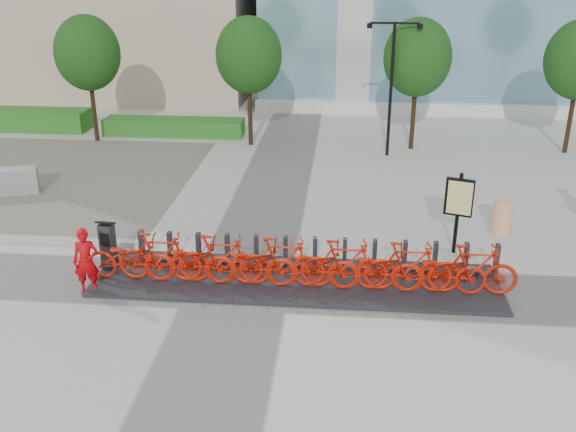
# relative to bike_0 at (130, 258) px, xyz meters

# --- Properties ---
(ground) EXTENTS (120.00, 120.00, 0.00)m
(ground) POSITION_rel_bike_0_xyz_m (2.60, 0.05, -0.63)
(ground) COLOR silver
(hedge_b) EXTENTS (6.00, 1.20, 0.70)m
(hedge_b) POSITION_rel_bike_0_xyz_m (-2.40, 13.25, -0.28)
(hedge_b) COLOR #26741B
(hedge_b) RESTS_ON ground
(tree_0) EXTENTS (2.60, 2.60, 5.10)m
(tree_0) POSITION_rel_bike_0_xyz_m (-5.40, 12.05, 2.96)
(tree_0) COLOR #312010
(tree_0) RESTS_ON ground
(tree_1) EXTENTS (2.60, 2.60, 5.10)m
(tree_1) POSITION_rel_bike_0_xyz_m (1.10, 12.05, 2.96)
(tree_1) COLOR #312010
(tree_1) RESTS_ON ground
(tree_2) EXTENTS (2.60, 2.60, 5.10)m
(tree_2) POSITION_rel_bike_0_xyz_m (7.60, 12.05, 2.96)
(tree_2) COLOR #312010
(tree_2) RESTS_ON ground
(streetlamp) EXTENTS (2.00, 0.20, 5.00)m
(streetlamp) POSITION_rel_bike_0_xyz_m (6.60, 11.05, 2.51)
(streetlamp) COLOR black
(streetlamp) RESTS_ON ground
(dock_pad) EXTENTS (9.60, 2.40, 0.08)m
(dock_pad) POSITION_rel_bike_0_xyz_m (3.90, 0.35, -0.59)
(dock_pad) COLOR #24242A
(dock_pad) RESTS_ON ground
(dock_rail_posts) EXTENTS (8.74, 0.50, 0.85)m
(dock_rail_posts) POSITION_rel_bike_0_xyz_m (4.32, 0.82, -0.12)
(dock_rail_posts) COLOR #26262C
(dock_rail_posts) RESTS_ON dock_pad
(bike_0) EXTENTS (2.08, 0.73, 1.09)m
(bike_0) POSITION_rel_bike_0_xyz_m (0.00, 0.00, 0.00)
(bike_0) COLOR #BA1806
(bike_0) RESTS_ON dock_pad
(bike_1) EXTENTS (2.02, 0.57, 1.21)m
(bike_1) POSITION_rel_bike_0_xyz_m (0.72, 0.00, 0.06)
(bike_1) COLOR #BA1806
(bike_1) RESTS_ON dock_pad
(bike_2) EXTENTS (2.08, 0.73, 1.09)m
(bike_2) POSITION_rel_bike_0_xyz_m (1.44, 0.00, 0.00)
(bike_2) COLOR #BA1806
(bike_2) RESTS_ON dock_pad
(bike_3) EXTENTS (2.02, 0.57, 1.21)m
(bike_3) POSITION_rel_bike_0_xyz_m (2.16, 0.00, 0.06)
(bike_3) COLOR #BA1806
(bike_3) RESTS_ON dock_pad
(bike_4) EXTENTS (2.08, 0.73, 1.09)m
(bike_4) POSITION_rel_bike_0_xyz_m (2.88, 0.00, 0.00)
(bike_4) COLOR #BA1806
(bike_4) RESTS_ON dock_pad
(bike_5) EXTENTS (2.02, 0.57, 1.21)m
(bike_5) POSITION_rel_bike_0_xyz_m (3.60, 0.00, 0.06)
(bike_5) COLOR #BA1806
(bike_5) RESTS_ON dock_pad
(bike_6) EXTENTS (2.08, 0.73, 1.09)m
(bike_6) POSITION_rel_bike_0_xyz_m (4.32, 0.00, 0.00)
(bike_6) COLOR #BA1806
(bike_6) RESTS_ON dock_pad
(bike_7) EXTENTS (2.02, 0.57, 1.21)m
(bike_7) POSITION_rel_bike_0_xyz_m (5.04, 0.00, 0.06)
(bike_7) COLOR #BA1806
(bike_7) RESTS_ON dock_pad
(bike_8) EXTENTS (2.08, 0.73, 1.09)m
(bike_8) POSITION_rel_bike_0_xyz_m (5.76, 0.00, 0.00)
(bike_8) COLOR #BA1806
(bike_8) RESTS_ON dock_pad
(bike_9) EXTENTS (2.02, 0.57, 1.21)m
(bike_9) POSITION_rel_bike_0_xyz_m (6.48, 0.00, 0.06)
(bike_9) COLOR #BA1806
(bike_9) RESTS_ON dock_pad
(bike_10) EXTENTS (2.08, 0.73, 1.09)m
(bike_10) POSITION_rel_bike_0_xyz_m (7.20, 0.00, 0.00)
(bike_10) COLOR #BA1806
(bike_10) RESTS_ON dock_pad
(bike_11) EXTENTS (2.02, 0.57, 1.21)m
(bike_11) POSITION_rel_bike_0_xyz_m (7.92, 0.00, 0.06)
(bike_11) COLOR #BA1806
(bike_11) RESTS_ON dock_pad
(kiosk) EXTENTS (0.43, 0.38, 1.28)m
(kiosk) POSITION_rel_bike_0_xyz_m (-0.72, 0.53, 0.07)
(kiosk) COLOR #26262C
(kiosk) RESTS_ON dock_pad
(worker_red) EXTENTS (0.64, 0.48, 1.58)m
(worker_red) POSITION_rel_bike_0_xyz_m (-0.82, -0.58, 0.16)
(worker_red) COLOR #B60409
(worker_red) RESTS_ON ground
(construction_barrel) EXTENTS (0.58, 0.58, 1.01)m
(construction_barrel) POSITION_rel_bike_0_xyz_m (9.36, 3.73, -0.12)
(construction_barrel) COLOR #FF6000
(construction_barrel) RESTS_ON ground
(jersey_barrier) EXTENTS (2.24, 1.30, 0.84)m
(jersey_barrier) POSITION_rel_bike_0_xyz_m (-6.05, 5.49, -0.21)
(jersey_barrier) COLOR gray
(jersey_barrier) RESTS_ON ground
(map_sign) EXTENTS (0.71, 0.33, 2.19)m
(map_sign) POSITION_rel_bike_0_xyz_m (7.89, 2.37, 0.82)
(map_sign) COLOR black
(map_sign) RESTS_ON ground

